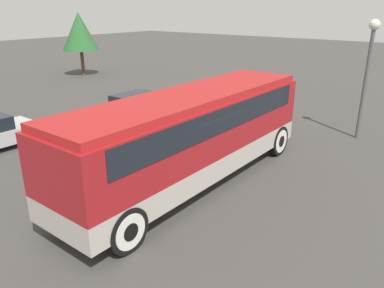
{
  "coord_description": "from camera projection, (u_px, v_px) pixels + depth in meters",
  "views": [
    {
      "loc": [
        -8.82,
        -6.93,
        5.48
      ],
      "look_at": [
        0.0,
        0.0,
        1.36
      ],
      "focal_mm": 35.0,
      "sensor_mm": 36.0,
      "label": 1
    }
  ],
  "objects": [
    {
      "name": "ground_plane",
      "position": [
        192.0,
        182.0,
        12.41
      ],
      "size": [
        120.0,
        120.0,
        0.0
      ],
      "primitive_type": "plane",
      "color": "#423F3D"
    },
    {
      "name": "tree_left",
      "position": [
        80.0,
        32.0,
        30.78
      ],
      "size": [
        2.97,
        2.97,
        5.1
      ],
      "color": "brown",
      "rests_on": "ground_plane"
    },
    {
      "name": "lamp_post",
      "position": [
        369.0,
        61.0,
        15.51
      ],
      "size": [
        0.44,
        0.44,
        5.03
      ],
      "color": "#515156",
      "rests_on": "ground_plane"
    },
    {
      "name": "tour_bus",
      "position": [
        194.0,
        129.0,
        11.85
      ],
      "size": [
        9.97,
        2.51,
        3.02
      ],
      "color": "#B7B2A8",
      "rests_on": "ground_plane"
    },
    {
      "name": "parked_car_mid",
      "position": [
        137.0,
        106.0,
        19.14
      ],
      "size": [
        4.24,
        1.79,
        1.37
      ],
      "color": "#7A6B5B",
      "rests_on": "ground_plane"
    }
  ]
}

